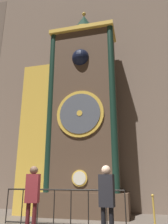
{
  "coord_description": "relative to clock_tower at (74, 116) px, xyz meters",
  "views": [
    {
      "loc": [
        1.94,
        -5.26,
        1.46
      ],
      "look_at": [
        -0.38,
        4.11,
        4.4
      ],
      "focal_mm": 35.0,
      "sensor_mm": 36.0,
      "label": 1
    }
  ],
  "objects": [
    {
      "name": "visitor_near",
      "position": [
        -0.0,
        -3.72,
        -3.15
      ],
      "size": [
        0.37,
        0.26,
        1.78
      ],
      "rotation": [
        0.0,
        0.0,
        0.14
      ],
      "color": "#461518",
      "rests_on": "ground_plane"
    },
    {
      "name": "stanchion_post",
      "position": [
        3.12,
        -1.99,
        -3.9
      ],
      "size": [
        0.28,
        0.28,
        1.01
      ],
      "color": "#B28E33",
      "rests_on": "ground_plane"
    },
    {
      "name": "cathedral_back_wall",
      "position": [
        0.76,
        1.33,
        3.08
      ],
      "size": [
        24.0,
        0.32,
        14.63
      ],
      "color": "#7A6656",
      "rests_on": "ground_plane"
    },
    {
      "name": "railing_fence",
      "position": [
        0.27,
        -2.06,
        -3.61
      ],
      "size": [
        4.08,
        0.05,
        1.12
      ],
      "color": "black",
      "rests_on": "ground_plane"
    },
    {
      "name": "visitor_far",
      "position": [
        2.02,
        -4.01,
        -3.17
      ],
      "size": [
        0.36,
        0.25,
        1.76
      ],
      "rotation": [
        0.0,
        0.0,
        -0.1
      ],
      "color": "black",
      "rests_on": "ground_plane"
    },
    {
      "name": "clock_tower",
      "position": [
        0.0,
        0.0,
        0.0
      ],
      "size": [
        4.75,
        1.84,
        10.0
      ],
      "color": "brown",
      "rests_on": "ground_plane"
    }
  ]
}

